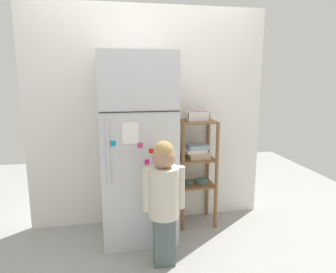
# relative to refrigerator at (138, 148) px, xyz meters

# --- Properties ---
(ground_plane) EXTENTS (6.00, 6.00, 0.00)m
(ground_plane) POSITION_rel_refrigerator_xyz_m (0.16, -0.02, -0.92)
(ground_plane) COLOR #999993
(kitchen_wall_back) EXTENTS (2.56, 0.03, 2.33)m
(kitchen_wall_back) POSITION_rel_refrigerator_xyz_m (0.16, 0.34, 0.25)
(kitchen_wall_back) COLOR silver
(kitchen_wall_back) RESTS_ON ground
(refrigerator) EXTENTS (0.71, 0.66, 1.83)m
(refrigerator) POSITION_rel_refrigerator_xyz_m (0.00, 0.00, 0.00)
(refrigerator) COLOR silver
(refrigerator) RESTS_ON ground
(child_standing) EXTENTS (0.35, 0.26, 1.10)m
(child_standing) POSITION_rel_refrigerator_xyz_m (0.16, -0.55, -0.25)
(child_standing) COLOR #505E5F
(child_standing) RESTS_ON ground
(pantry_shelf_unit) EXTENTS (0.40, 0.33, 1.15)m
(pantry_shelf_unit) POSITION_rel_refrigerator_xyz_m (0.65, 0.15, -0.21)
(pantry_shelf_unit) COLOR brown
(pantry_shelf_unit) RESTS_ON ground
(fruit_bin) EXTENTS (0.23, 0.16, 0.09)m
(fruit_bin) POSITION_rel_refrigerator_xyz_m (0.65, 0.16, 0.27)
(fruit_bin) COLOR white
(fruit_bin) RESTS_ON pantry_shelf_unit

